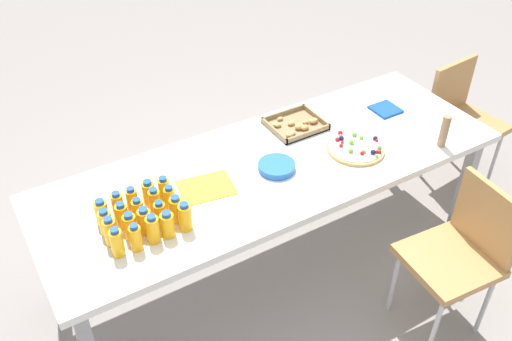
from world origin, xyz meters
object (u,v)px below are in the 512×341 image
(juice_bottle_8, at_px, (160,214))
(juice_bottle_15, at_px, (102,213))
(juice_bottle_3, at_px, (168,225))
(juice_bottle_14, at_px, (170,199))
(juice_bottle_2, at_px, (153,229))
(juice_bottle_12, at_px, (138,211))
(juice_bottle_1, at_px, (136,238))
(juice_bottle_16, at_px, (118,206))
(chair_near_right, at_px, (462,249))
(juice_bottle_0, at_px, (117,243))
(juice_bottle_6, at_px, (130,227))
(juice_bottle_10, at_px, (106,223))
(juice_bottle_18, at_px, (149,195))
(plate_stack, at_px, (277,167))
(cardboard_tube, at_px, (444,131))
(napkin_stack, at_px, (385,109))
(juice_bottle_5, at_px, (111,232))
(juice_bottle_13, at_px, (155,203))
(juice_bottle_17, at_px, (132,201))
(party_table, at_px, (273,172))
(chair_end, at_px, (461,114))
(fruit_pizza, at_px, (356,148))
(juice_bottle_9, at_px, (176,209))
(paper_folder, at_px, (207,188))
(juice_bottle_4, at_px, (185,217))
(juice_bottle_19, at_px, (164,190))
(juice_bottle_11, at_px, (122,216))
(juice_bottle_7, at_px, (145,221))

(juice_bottle_8, xyz_separation_m, juice_bottle_15, (-0.22, 0.15, -0.00))
(juice_bottle_3, xyz_separation_m, juice_bottle_14, (0.08, 0.15, -0.00))
(juice_bottle_2, xyz_separation_m, juice_bottle_12, (-0.01, 0.14, -0.00))
(juice_bottle_1, relative_size, juice_bottle_14, 1.04)
(juice_bottle_3, distance_m, juice_bottle_16, 0.27)
(juice_bottle_1, bearing_deg, chair_near_right, -22.59)
(juice_bottle_0, distance_m, juice_bottle_12, 0.21)
(juice_bottle_6, xyz_separation_m, juice_bottle_10, (-0.08, 0.08, -0.00))
(juice_bottle_18, height_order, plate_stack, juice_bottle_18)
(juice_bottle_2, relative_size, cardboard_tube, 0.78)
(juice_bottle_2, bearing_deg, napkin_stack, 10.74)
(juice_bottle_12, bearing_deg, juice_bottle_5, -155.97)
(juice_bottle_5, bearing_deg, plate_stack, 4.83)
(juice_bottle_13, distance_m, juice_bottle_16, 0.17)
(juice_bottle_0, height_order, juice_bottle_17, juice_bottle_0)
(juice_bottle_13, bearing_deg, party_table, 4.48)
(juice_bottle_14, relative_size, juice_bottle_17, 0.96)
(juice_bottle_18, bearing_deg, juice_bottle_0, -136.81)
(juice_bottle_0, bearing_deg, juice_bottle_10, 89.67)
(juice_bottle_0, bearing_deg, juice_bottle_13, 32.76)
(juice_bottle_0, relative_size, juice_bottle_10, 1.09)
(chair_end, distance_m, juice_bottle_12, 2.27)
(juice_bottle_16, bearing_deg, juice_bottle_5, -120.11)
(juice_bottle_2, distance_m, fruit_pizza, 1.18)
(juice_bottle_9, relative_size, paper_folder, 0.53)
(juice_bottle_4, height_order, juice_bottle_8, juice_bottle_4)
(chair_end, xyz_separation_m, cardboard_tube, (-0.65, -0.39, 0.32))
(juice_bottle_9, bearing_deg, chair_near_right, -29.15)
(chair_end, height_order, juice_bottle_1, juice_bottle_1)
(juice_bottle_4, bearing_deg, juice_bottle_17, 124.81)
(juice_bottle_0, relative_size, napkin_stack, 0.97)
(fruit_pizza, bearing_deg, chair_near_right, -77.82)
(party_table, relative_size, juice_bottle_17, 17.69)
(juice_bottle_10, distance_m, juice_bottle_19, 0.31)
(juice_bottle_11, height_order, juice_bottle_12, same)
(juice_bottle_15, bearing_deg, juice_bottle_2, -55.51)
(juice_bottle_8, bearing_deg, juice_bottle_4, -41.11)
(chair_end, bearing_deg, paper_folder, -3.24)
(juice_bottle_17, bearing_deg, juice_bottle_1, -107.59)
(juice_bottle_11, bearing_deg, juice_bottle_0, -117.32)
(paper_folder, bearing_deg, juice_bottle_8, -156.32)
(juice_bottle_12, bearing_deg, chair_end, 3.23)
(party_table, height_order, juice_bottle_0, juice_bottle_0)
(fruit_pizza, bearing_deg, juice_bottle_4, -175.47)
(juice_bottle_12, distance_m, plate_stack, 0.74)
(juice_bottle_0, xyz_separation_m, juice_bottle_15, (0.01, 0.22, -0.01))
(juice_bottle_9, bearing_deg, plate_stack, 8.16)
(juice_bottle_7, distance_m, plate_stack, 0.74)
(juice_bottle_3, xyz_separation_m, juice_bottle_11, (-0.15, 0.15, 0.00))
(juice_bottle_2, bearing_deg, chair_near_right, -24.12)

